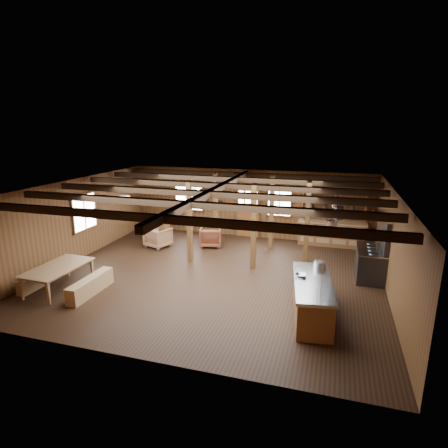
{
  "coord_description": "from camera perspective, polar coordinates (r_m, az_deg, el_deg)",
  "views": [
    {
      "loc": [
        3.41,
        -10.3,
        4.57
      ],
      "look_at": [
        -0.07,
        1.28,
        1.34
      ],
      "focal_mm": 30.0,
      "sensor_mm": 36.0,
      "label": 1
    }
  ],
  "objects": [
    {
      "name": "back_counter",
      "position": [
        15.03,
        16.1,
        -0.96
      ],
      "size": [
        2.55,
        0.6,
        2.45
      ],
      "color": "brown",
      "rests_on": "floor"
    },
    {
      "name": "armchair_c",
      "position": [
        14.58,
        -10.02,
        -1.98
      ],
      "size": [
        1.04,
        1.06,
        0.76
      ],
      "primitive_type": "imported",
      "rotation": [
        0.0,
        0.0,
        2.8
      ],
      "color": "#986945",
      "rests_on": "floor"
    },
    {
      "name": "window_back_right",
      "position": [
        15.2,
        8.45,
        3.52
      ],
      "size": [
        1.02,
        0.06,
        1.32
      ],
      "color": "white",
      "rests_on": "wall_back"
    },
    {
      "name": "pot_rack",
      "position": [
        10.73,
        16.77,
        2.15
      ],
      "size": [
        0.42,
        3.0,
        0.42
      ],
      "color": "#323235",
      "rests_on": "ceiling"
    },
    {
      "name": "armchair_a",
      "position": [
        15.78,
        -9.93,
        -0.67
      ],
      "size": [
        0.93,
        0.95,
        0.77
      ],
      "primitive_type": "imported",
      "rotation": [
        0.0,
        0.0,
        3.29
      ],
      "color": "brown",
      "rests_on": "floor"
    },
    {
      "name": "armchair_b",
      "position": [
        14.43,
        -2.06,
        -1.98
      ],
      "size": [
        0.97,
        0.98,
        0.74
      ],
      "primitive_type": "imported",
      "rotation": [
        0.0,
        0.0,
        3.4
      ],
      "color": "brown",
      "rests_on": "floor"
    },
    {
      "name": "counter_pot",
      "position": [
        10.13,
        14.29,
        -6.0
      ],
      "size": [
        0.29,
        0.29,
        0.17
      ],
      "primitive_type": "cylinder",
      "color": "silver",
      "rests_on": "kitchen_island"
    },
    {
      "name": "notice_boards",
      "position": [
        15.82,
        -1.64,
        4.27
      ],
      "size": [
        1.08,
        0.03,
        0.9
      ],
      "color": "silver",
      "rests_on": "wall_back"
    },
    {
      "name": "step_stool",
      "position": [
        10.82,
        13.3,
        -9.39
      ],
      "size": [
        0.44,
        0.33,
        0.37
      ],
      "primitive_type": "cube",
      "rotation": [
        0.0,
        0.0,
        0.1
      ],
      "color": "olive",
      "rests_on": "floor"
    },
    {
      "name": "dining_table",
      "position": [
        11.7,
        -23.71,
        -7.55
      ],
      "size": [
        1.15,
        1.99,
        0.69
      ],
      "primitive_type": "imported",
      "rotation": [
        0.0,
        0.0,
        1.54
      ],
      "color": "#986E45",
      "rests_on": "floor"
    },
    {
      "name": "window_left",
      "position": [
        13.98,
        -20.55,
        1.72
      ],
      "size": [
        0.14,
        1.24,
        1.32
      ],
      "color": "white",
      "rests_on": "wall_back"
    },
    {
      "name": "timber_posts",
      "position": [
        13.1,
        3.49,
        0.92
      ],
      "size": [
        3.95,
        2.35,
        2.8
      ],
      "color": "#412912",
      "rests_on": "floor"
    },
    {
      "name": "kitchen_island",
      "position": [
        9.5,
        13.23,
        -10.99
      ],
      "size": [
        1.23,
        2.6,
        1.2
      ],
      "rotation": [
        0.0,
        0.0,
        0.14
      ],
      "color": "brown",
      "rests_on": "floor"
    },
    {
      "name": "window_back_left",
      "position": [
        16.21,
        -5.34,
        4.32
      ],
      "size": [
        1.32,
        0.06,
        1.32
      ],
      "color": "white",
      "rests_on": "wall_back"
    },
    {
      "name": "ceiling_joists",
      "position": [
        11.17,
        -1.28,
        5.21
      ],
      "size": [
        9.8,
        8.82,
        0.18
      ],
      "color": "black",
      "rests_on": "ceiling"
    },
    {
      "name": "room",
      "position": [
        11.3,
        -1.52,
        -1.34
      ],
      "size": [
        10.04,
        9.04,
        2.84
      ],
      "color": "black",
      "rests_on": "ground"
    },
    {
      "name": "bench_aisle",
      "position": [
        11.14,
        -19.66,
        -8.84
      ],
      "size": [
        0.33,
        1.74,
        0.48
      ],
      "primitive_type": "cube",
      "color": "olive",
      "rests_on": "floor"
    },
    {
      "name": "bowl",
      "position": [
        9.48,
        11.64,
        -7.65
      ],
      "size": [
        0.3,
        0.3,
        0.07
      ],
      "primitive_type": "imported",
      "rotation": [
        0.0,
        0.0,
        -0.09
      ],
      "color": "silver",
      "rests_on": "kitchen_island"
    },
    {
      "name": "commercial_range",
      "position": [
        12.24,
        21.68,
        -4.87
      ],
      "size": [
        0.83,
        1.61,
        1.99
      ],
      "color": "#323235",
      "rests_on": "floor"
    },
    {
      "name": "back_door",
      "position": [
        15.58,
        3.62,
        1.22
      ],
      "size": [
        1.02,
        0.08,
        2.15
      ],
      "color": "brown",
      "rests_on": "floor"
    },
    {
      "name": "pendant_lamps",
      "position": [
        12.84,
        -9.74,
        4.34
      ],
      "size": [
        1.86,
        2.36,
        0.66
      ],
      "color": "#323235",
      "rests_on": "ceiling"
    },
    {
      "name": "bench_wall",
      "position": [
        12.24,
        -26.35,
        -7.62
      ],
      "size": [
        0.27,
        1.44,
        0.4
      ],
      "primitive_type": "cube",
      "color": "olive",
      "rests_on": "floor"
    }
  ]
}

